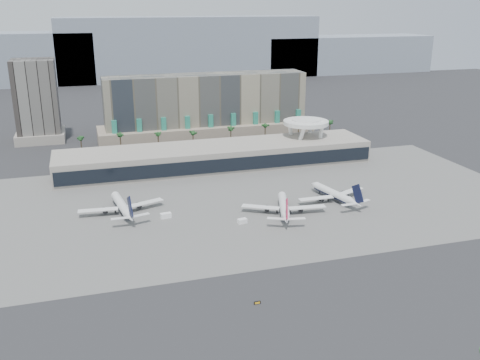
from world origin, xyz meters
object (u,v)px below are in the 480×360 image
object	(u,v)px
service_vehicle_a	(166,216)
service_vehicle_b	(242,221)
airliner_right	(334,194)
taxiway_sign	(257,303)
airliner_left	(122,206)
airliner_centre	(284,206)

from	to	relation	value
service_vehicle_a	service_vehicle_b	bearing A→B (deg)	-33.39
airliner_right	service_vehicle_b	distance (m)	49.46
airliner_right	service_vehicle_a	size ratio (longest dim) A/B	8.15
service_vehicle_b	taxiway_sign	bearing A→B (deg)	-114.66
airliner_right	service_vehicle_b	bearing A→B (deg)	-176.91
airliner_left	airliner_right	distance (m)	94.28
airliner_right	airliner_centre	bearing A→B (deg)	-175.90
service_vehicle_a	taxiway_sign	distance (m)	76.24
airliner_left	service_vehicle_a	size ratio (longest dim) A/B	8.52
airliner_left	taxiway_sign	bearing A→B (deg)	-76.95
airliner_centre	airliner_right	xyz separation A→B (m)	(27.59, 8.14, -0.05)
airliner_left	service_vehicle_a	xyz separation A→B (m)	(16.86, -11.00, -2.22)
service_vehicle_a	service_vehicle_b	size ratio (longest dim) A/B	1.18
airliner_right	service_vehicle_a	world-z (taller)	airliner_right
airliner_left	service_vehicle_b	bearing A→B (deg)	-36.70
service_vehicle_a	service_vehicle_b	xyz separation A→B (m)	(28.98, -14.50, -0.12)
airliner_left	taxiway_sign	xyz separation A→B (m)	(32.32, -85.65, -2.85)
airliner_left	airliner_right	xyz separation A→B (m)	(93.47, -12.35, -0.11)
airliner_centre	taxiway_sign	bearing A→B (deg)	-99.77
airliner_left	airliner_right	bearing A→B (deg)	-15.14
airliner_centre	service_vehicle_a	size ratio (longest dim) A/B	8.13
taxiway_sign	airliner_centre	bearing A→B (deg)	62.08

